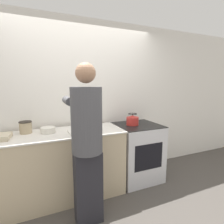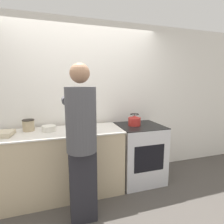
{
  "view_description": "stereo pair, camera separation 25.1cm",
  "coord_description": "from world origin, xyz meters",
  "px_view_note": "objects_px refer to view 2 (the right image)",
  "views": [
    {
      "loc": [
        -0.63,
        -2.06,
        1.59
      ],
      "look_at": [
        0.34,
        0.22,
        1.19
      ],
      "focal_mm": 28.0,
      "sensor_mm": 36.0,
      "label": 1
    },
    {
      "loc": [
        -0.39,
        -2.15,
        1.59
      ],
      "look_at": [
        0.34,
        0.22,
        1.19
      ],
      "focal_mm": 28.0,
      "sensor_mm": 36.0,
      "label": 2
    }
  ],
  "objects_px": {
    "person": "(82,139)",
    "knife": "(81,129)",
    "oven": "(139,153)",
    "bowl_prep": "(49,128)",
    "kettle": "(134,121)",
    "cutting_board": "(79,130)",
    "canister_jar": "(28,125)"
  },
  "relations": [
    {
      "from": "person",
      "to": "knife",
      "type": "distance_m",
      "value": 0.53
    },
    {
      "from": "person",
      "to": "knife",
      "type": "bearing_deg",
      "value": 82.67
    },
    {
      "from": "cutting_board",
      "to": "bowl_prep",
      "type": "xyz_separation_m",
      "value": [
        -0.4,
        0.13,
        0.03
      ]
    },
    {
      "from": "cutting_board",
      "to": "canister_jar",
      "type": "distance_m",
      "value": 0.72
    },
    {
      "from": "cutting_board",
      "to": "kettle",
      "type": "xyz_separation_m",
      "value": [
        0.89,
        0.12,
        0.06
      ]
    },
    {
      "from": "bowl_prep",
      "to": "canister_jar",
      "type": "distance_m",
      "value": 0.29
    },
    {
      "from": "cutting_board",
      "to": "knife",
      "type": "bearing_deg",
      "value": 35.16
    },
    {
      "from": "oven",
      "to": "knife",
      "type": "distance_m",
      "value": 1.07
    },
    {
      "from": "cutting_board",
      "to": "knife",
      "type": "height_order",
      "value": "knife"
    },
    {
      "from": "person",
      "to": "oven",
      "type": "bearing_deg",
      "value": 30.74
    },
    {
      "from": "person",
      "to": "bowl_prep",
      "type": "height_order",
      "value": "person"
    },
    {
      "from": "kettle",
      "to": "oven",
      "type": "bearing_deg",
      "value": -12.35
    },
    {
      "from": "kettle",
      "to": "person",
      "type": "bearing_deg",
      "value": -146.09
    },
    {
      "from": "cutting_board",
      "to": "knife",
      "type": "relative_size",
      "value": 1.39
    },
    {
      "from": "cutting_board",
      "to": "canister_jar",
      "type": "xyz_separation_m",
      "value": [
        -0.68,
        0.22,
        0.07
      ]
    },
    {
      "from": "cutting_board",
      "to": "bowl_prep",
      "type": "height_order",
      "value": "bowl_prep"
    },
    {
      "from": "oven",
      "to": "bowl_prep",
      "type": "bearing_deg",
      "value": 178.65
    },
    {
      "from": "kettle",
      "to": "canister_jar",
      "type": "height_order",
      "value": "kettle"
    },
    {
      "from": "oven",
      "to": "cutting_board",
      "type": "height_order",
      "value": "cutting_board"
    },
    {
      "from": "knife",
      "to": "kettle",
      "type": "xyz_separation_m",
      "value": [
        0.86,
        0.1,
        0.05
      ]
    },
    {
      "from": "oven",
      "to": "person",
      "type": "relative_size",
      "value": 0.51
    },
    {
      "from": "cutting_board",
      "to": "knife",
      "type": "distance_m",
      "value": 0.04
    },
    {
      "from": "person",
      "to": "canister_jar",
      "type": "height_order",
      "value": "person"
    },
    {
      "from": "knife",
      "to": "kettle",
      "type": "distance_m",
      "value": 0.87
    },
    {
      "from": "oven",
      "to": "person",
      "type": "height_order",
      "value": "person"
    },
    {
      "from": "kettle",
      "to": "cutting_board",
      "type": "bearing_deg",
      "value": -172.42
    },
    {
      "from": "knife",
      "to": "kettle",
      "type": "bearing_deg",
      "value": 34.07
    },
    {
      "from": "oven",
      "to": "canister_jar",
      "type": "xyz_separation_m",
      "value": [
        -1.66,
        0.13,
        0.56
      ]
    },
    {
      "from": "oven",
      "to": "knife",
      "type": "xyz_separation_m",
      "value": [
        -0.95,
        -0.08,
        0.5
      ]
    },
    {
      "from": "oven",
      "to": "knife",
      "type": "height_order",
      "value": "knife"
    },
    {
      "from": "bowl_prep",
      "to": "oven",
      "type": "bearing_deg",
      "value": -1.35
    },
    {
      "from": "person",
      "to": "knife",
      "type": "xyz_separation_m",
      "value": [
        0.07,
        0.53,
        -0.03
      ]
    }
  ]
}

